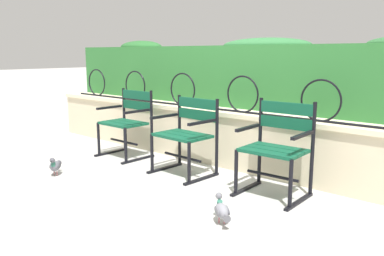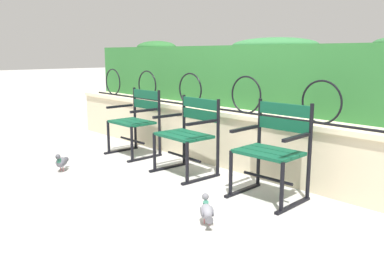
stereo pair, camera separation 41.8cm
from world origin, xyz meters
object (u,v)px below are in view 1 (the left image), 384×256
Objects in this scene: park_chair_centre at (187,133)px; pigeon_near_chairs at (55,165)px; park_chair_left at (128,121)px; park_chair_right at (277,146)px; pigeon_far_side at (222,210)px.

park_chair_centre is 1.49m from pigeon_near_chairs.
park_chair_right is at bearing -0.39° from park_chair_left.
pigeon_near_chairs is 0.93× the size of pigeon_far_side.
park_chair_left is at bearing 157.87° from pigeon_far_side.
park_chair_centre is at bearing -3.52° from park_chair_left.
park_chair_left is 2.40m from pigeon_far_side.
pigeon_far_side is (2.14, 0.19, 0.00)m from pigeon_near_chairs.
park_chair_right reaches higher than pigeon_far_side.
park_chair_centre is 3.36× the size of pigeon_far_side.
park_chair_left is at bearing 179.61° from park_chair_right.
park_chair_centre is 3.60× the size of pigeon_near_chairs.
park_chair_right is at bearing 91.68° from pigeon_far_side.
park_chair_right is (1.08, 0.05, 0.01)m from park_chair_centre.
park_chair_right is at bearing 26.87° from pigeon_near_chairs.
pigeon_near_chairs is at bearing -135.31° from park_chair_centre.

